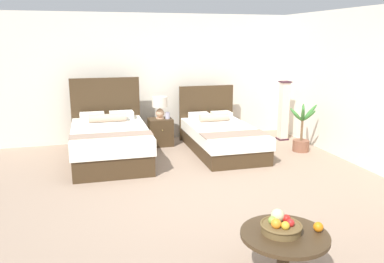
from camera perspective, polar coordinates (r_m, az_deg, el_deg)
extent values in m
cube|color=gray|center=(5.39, 1.18, -9.61)|extent=(9.64, 10.37, 0.02)
cube|color=silver|center=(8.29, -5.69, 7.83)|extent=(9.64, 0.12, 2.60)
cube|color=silver|center=(6.86, 25.17, 5.47)|extent=(0.12, 5.97, 2.60)
cube|color=#3E2D1A|center=(6.97, -11.78, -2.92)|extent=(1.27, 2.03, 0.34)
cube|color=white|center=(6.89, -11.90, -0.54)|extent=(1.31, 2.07, 0.26)
cube|color=#3E2D1A|center=(7.86, -12.41, 2.72)|extent=(1.32, 0.08, 1.36)
cube|color=white|center=(7.57, -14.36, 2.13)|extent=(0.45, 0.31, 0.14)
cube|color=white|center=(7.59, -10.24, 2.37)|extent=(0.45, 0.31, 0.14)
cylinder|color=tan|center=(7.34, -12.20, 1.94)|extent=(0.68, 0.16, 0.15)
cube|color=gray|center=(6.33, -11.67, -0.49)|extent=(1.30, 0.35, 0.01)
cube|color=#3E2D1A|center=(7.40, 4.47, -1.99)|extent=(1.12, 2.08, 0.27)
cube|color=white|center=(7.34, 4.51, -0.17)|extent=(1.16, 2.13, 0.21)
cube|color=#3E2D1A|center=(8.29, 2.10, 2.79)|extent=(1.16, 0.08, 1.14)
cube|color=white|center=(7.95, 1.06, 2.23)|extent=(0.39, 0.31, 0.14)
cube|color=white|center=(8.09, 4.31, 2.39)|extent=(0.39, 0.31, 0.14)
cylinder|color=tan|center=(7.79, 3.23, 2.02)|extent=(0.60, 0.16, 0.15)
cube|color=gray|center=(6.78, 6.18, -0.38)|extent=(1.15, 0.45, 0.01)
cube|color=#3E2D1A|center=(7.84, -4.62, -0.08)|extent=(0.47, 0.39, 0.55)
sphere|color=tan|center=(7.62, -4.33, 0.17)|extent=(0.02, 0.02, 0.02)
cylinder|color=tan|center=(7.80, -4.68, 1.98)|extent=(0.16, 0.16, 0.02)
ellipsoid|color=tan|center=(7.78, -4.70, 2.69)|extent=(0.17, 0.17, 0.18)
cylinder|color=#99844C|center=(7.76, -4.71, 3.48)|extent=(0.02, 0.02, 0.04)
cylinder|color=beige|center=(7.74, -4.73, 4.34)|extent=(0.31, 0.31, 0.20)
cylinder|color=#B5B3CA|center=(7.76, -3.59, 2.31)|extent=(0.09, 0.09, 0.12)
torus|color=#B5B3CA|center=(7.74, -3.60, 2.80)|extent=(0.09, 0.09, 0.01)
cylinder|color=#3E2D1A|center=(3.74, 13.16, -17.47)|extent=(0.11, 0.11, 0.40)
cylinder|color=#3E2D1A|center=(3.63, 13.35, -14.50)|extent=(0.78, 0.78, 0.04)
cylinder|color=brown|center=(3.62, 12.84, -13.62)|extent=(0.35, 0.35, 0.07)
torus|color=brown|center=(3.60, 12.87, -13.12)|extent=(0.37, 0.37, 0.02)
sphere|color=beige|center=(3.64, 12.38, -11.88)|extent=(0.12, 0.12, 0.12)
sphere|color=#82A440|center=(3.59, 11.63, -12.57)|extent=(0.07, 0.07, 0.07)
sphere|color=orange|center=(3.53, 12.17, -13.00)|extent=(0.09, 0.09, 0.09)
sphere|color=gold|center=(3.53, 13.46, -13.20)|extent=(0.07, 0.07, 0.07)
sphere|color=red|center=(3.59, 14.18, -12.80)|extent=(0.07, 0.07, 0.07)
sphere|color=red|center=(3.65, 13.62, -12.26)|extent=(0.07, 0.07, 0.07)
sphere|color=red|center=(3.83, 12.08, -11.96)|extent=(0.07, 0.07, 0.07)
sphere|color=orange|center=(3.71, 17.94, -13.10)|extent=(0.09, 0.09, 0.09)
cube|color=#351722|center=(8.54, 13.00, -1.03)|extent=(0.21, 0.21, 0.03)
cube|color=beige|center=(8.41, 13.22, 2.98)|extent=(0.17, 0.17, 1.18)
cube|color=#351722|center=(8.33, 13.44, 7.07)|extent=(0.21, 0.21, 0.02)
cylinder|color=brown|center=(7.73, 15.58, -2.00)|extent=(0.31, 0.31, 0.21)
cylinder|color=brown|center=(7.66, 15.71, 0.15)|extent=(0.04, 0.04, 0.38)
ellipsoid|color=#3C7835|center=(7.66, 16.77, 2.66)|extent=(0.31, 0.09, 0.34)
ellipsoid|color=#3C7835|center=(7.73, 15.91, 2.74)|extent=(0.19, 0.27, 0.34)
ellipsoid|color=#3C7835|center=(7.66, 14.93, 2.41)|extent=(0.20, 0.27, 0.27)
ellipsoid|color=#3C7835|center=(7.53, 15.18, 2.09)|extent=(0.27, 0.11, 0.22)
ellipsoid|color=#3C7835|center=(7.51, 15.85, 2.37)|extent=(0.15, 0.21, 0.30)
ellipsoid|color=#3C7835|center=(7.54, 16.71, 2.23)|extent=(0.17, 0.28, 0.29)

